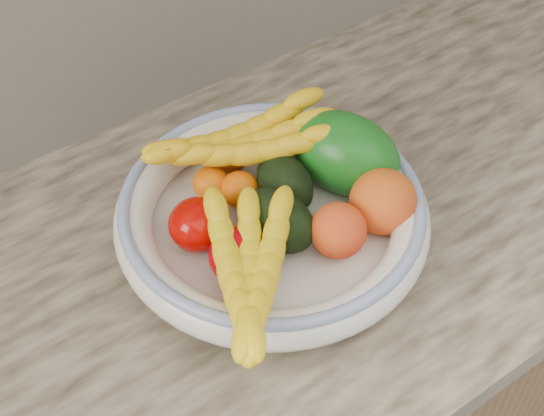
{
  "coord_description": "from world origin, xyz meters",
  "views": [
    {
      "loc": [
        -0.37,
        1.14,
        1.63
      ],
      "look_at": [
        0.0,
        1.66,
        0.96
      ],
      "focal_mm": 50.0,
      "sensor_mm": 36.0,
      "label": 1
    }
  ],
  "objects": [
    {
      "name": "kitchen_counter",
      "position": [
        0.0,
        1.69,
        0.46
      ],
      "size": [
        2.44,
        0.66,
        1.4
      ],
      "color": "brown",
      "rests_on": "ground"
    },
    {
      "name": "fruit_bowl",
      "position": [
        0.0,
        1.66,
        0.95
      ],
      "size": [
        0.39,
        0.39,
        0.08
      ],
      "color": "silver",
      "rests_on": "kitchen_counter"
    },
    {
      "name": "clementine_back_left",
      "position": [
        -0.04,
        1.75,
        0.95
      ],
      "size": [
        0.05,
        0.05,
        0.04
      ],
      "primitive_type": "ellipsoid",
      "rotation": [
        0.0,
        0.0,
        0.11
      ],
      "color": "orange",
      "rests_on": "fruit_bowl"
    },
    {
      "name": "clementine_back_right",
      "position": [
        0.01,
        1.77,
        0.95
      ],
      "size": [
        0.05,
        0.05,
        0.05
      ],
      "primitive_type": "ellipsoid",
      "rotation": [
        0.0,
        0.0,
        -0.02
      ],
      "color": "#F85C05",
      "rests_on": "fruit_bowl"
    },
    {
      "name": "clementine_back_mid",
      "position": [
        -0.01,
        1.71,
        0.95
      ],
      "size": [
        0.06,
        0.06,
        0.05
      ],
      "primitive_type": "ellipsoid",
      "rotation": [
        0.0,
        0.0,
        0.27
      ],
      "color": "#FF6C05",
      "rests_on": "fruit_bowl"
    },
    {
      "name": "tomato_left",
      "position": [
        -0.09,
        1.69,
        0.96
      ],
      "size": [
        0.09,
        0.09,
        0.06
      ],
      "primitive_type": "ellipsoid",
      "rotation": [
        0.0,
        0.0,
        0.28
      ],
      "color": "#A80400",
      "rests_on": "fruit_bowl"
    },
    {
      "name": "tomato_near_left",
      "position": [
        -0.08,
        1.62,
        0.96
      ],
      "size": [
        0.07,
        0.07,
        0.06
      ],
      "primitive_type": "ellipsoid",
      "rotation": [
        0.0,
        0.0,
        0.03
      ],
      "color": "#AD0006",
      "rests_on": "fruit_bowl"
    },
    {
      "name": "avocado_center",
      "position": [
        -0.01,
        1.64,
        0.96
      ],
      "size": [
        0.09,
        0.12,
        0.07
      ],
      "primitive_type": "ellipsoid",
      "rotation": [
        0.0,
        0.0,
        0.25
      ],
      "color": "black",
      "rests_on": "fruit_bowl"
    },
    {
      "name": "avocado_right",
      "position": [
        0.04,
        1.68,
        0.96
      ],
      "size": [
        0.08,
        0.1,
        0.07
      ],
      "primitive_type": "ellipsoid",
      "rotation": [
        0.0,
        0.0,
        -0.15
      ],
      "color": "black",
      "rests_on": "fruit_bowl"
    },
    {
      "name": "green_mango",
      "position": [
        0.12,
        1.67,
        0.98
      ],
      "size": [
        0.18,
        0.19,
        0.13
      ],
      "primitive_type": "ellipsoid",
      "rotation": [
        0.0,
        0.31,
        0.41
      ],
      "color": "#0F5411",
      "rests_on": "fruit_bowl"
    },
    {
      "name": "peach_front",
      "position": [
        0.04,
        1.58,
        0.97
      ],
      "size": [
        0.09,
        0.09,
        0.07
      ],
      "primitive_type": "ellipsoid",
      "rotation": [
        0.0,
        0.0,
        0.36
      ],
      "color": "orange",
      "rests_on": "fruit_bowl"
    },
    {
      "name": "peach_right",
      "position": [
        0.11,
        1.58,
        0.97
      ],
      "size": [
        0.09,
        0.09,
        0.08
      ],
      "primitive_type": "ellipsoid",
      "rotation": [
        0.0,
        0.0,
        -0.04
      ],
      "color": "orange",
      "rests_on": "fruit_bowl"
    },
    {
      "name": "banana_bunch_back",
      "position": [
        0.02,
        1.75,
        0.99
      ],
      "size": [
        0.29,
        0.17,
        0.08
      ],
      "primitive_type": null,
      "rotation": [
        0.0,
        0.0,
        -0.27
      ],
      "color": "yellow",
      "rests_on": "fruit_bowl"
    },
    {
      "name": "banana_bunch_front",
      "position": [
        -0.09,
        1.57,
        0.98
      ],
      "size": [
        0.24,
        0.29,
        0.08
      ],
      "primitive_type": null,
      "rotation": [
        0.0,
        0.0,
        0.98
      ],
      "color": "yellow",
      "rests_on": "fruit_bowl"
    }
  ]
}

